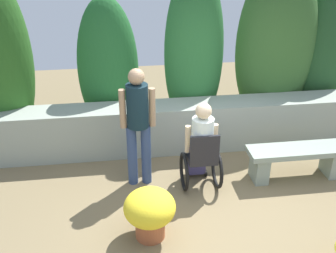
% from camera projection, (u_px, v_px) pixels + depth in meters
% --- Properties ---
extents(ground_plane, '(12.62, 12.62, 0.00)m').
position_uv_depth(ground_plane, '(214.00, 218.00, 5.20)').
color(ground_plane, olive).
extents(stone_retaining_wall, '(6.42, 0.54, 0.81)m').
position_uv_depth(stone_retaining_wall, '(189.00, 126.00, 6.67)').
color(stone_retaining_wall, '#949D8F').
rests_on(stone_retaining_wall, ground).
extents(hedge_backdrop, '(6.79, 1.18, 3.11)m').
position_uv_depth(hedge_backdrop, '(173.00, 55.00, 6.74)').
color(hedge_backdrop, '#285B1E').
rests_on(hedge_backdrop, ground).
extents(stone_bench, '(1.50, 0.41, 0.49)m').
position_uv_depth(stone_bench, '(297.00, 158.00, 5.91)').
color(stone_bench, gray).
rests_on(stone_bench, ground).
extents(person_in_wheelchair, '(0.53, 0.66, 1.33)m').
position_uv_depth(person_in_wheelchair, '(201.00, 148.00, 5.57)').
color(person_in_wheelchair, black).
rests_on(person_in_wheelchair, ground).
extents(person_standing_companion, '(0.49, 0.30, 1.76)m').
position_uv_depth(person_standing_companion, '(138.00, 120.00, 5.47)').
color(person_standing_companion, navy).
rests_on(person_standing_companion, ground).
extents(flower_pot_terracotta_by_wall, '(0.62, 0.62, 0.65)m').
position_uv_depth(flower_pot_terracotta_by_wall, '(150.00, 211.00, 4.74)').
color(flower_pot_terracotta_by_wall, '#A75633').
rests_on(flower_pot_terracotta_by_wall, ground).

